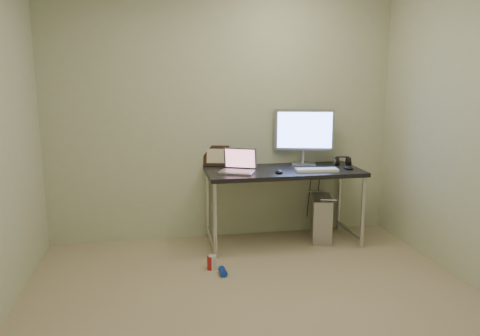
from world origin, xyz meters
name	(u,v)px	position (x,y,z in m)	size (l,w,h in m)	color
floor	(262,317)	(0.00, 0.00, 0.00)	(3.50, 3.50, 0.00)	tan
wall_back	(223,116)	(0.00, 1.75, 1.25)	(3.50, 0.02, 2.50)	beige
desk	(283,178)	(0.54, 1.42, 0.67)	(1.51, 0.66, 0.75)	black
tower_computer	(322,218)	(0.96, 1.44, 0.22)	(0.30, 0.46, 0.47)	#B3B3B8
cable_a	(309,195)	(0.91, 1.70, 0.40)	(0.01, 0.01, 0.70)	black
cable_b	(318,197)	(1.00, 1.68, 0.38)	(0.01, 0.01, 0.72)	black
can_red	(211,263)	(-0.25, 0.88, 0.06)	(0.07, 0.07, 0.12)	#AD1A1A
can_white	(212,262)	(-0.24, 0.88, 0.06)	(0.07, 0.07, 0.13)	silver
can_blue	(223,272)	(-0.17, 0.75, 0.03)	(0.06, 0.06, 0.11)	#1137B0
laptop	(238,167)	(0.08, 1.38, 0.80)	(0.40, 0.37, 0.22)	#B0B0B7
monitor	(304,133)	(0.81, 1.63, 1.08)	(0.60, 0.23, 0.57)	#B0B0B7
keyboard	(317,170)	(0.83, 1.28, 0.76)	(0.40, 0.13, 0.02)	white
mouse_right	(348,167)	(1.17, 1.32, 0.77)	(0.07, 0.12, 0.04)	black
mouse_left	(279,171)	(0.45, 1.26, 0.77)	(0.07, 0.11, 0.04)	black
headphones	(342,162)	(1.20, 1.54, 0.78)	(0.18, 0.11, 0.11)	black
picture_frame	(216,156)	(-0.08, 1.73, 0.85)	(0.26, 0.03, 0.21)	black
webcam	(236,156)	(0.12, 1.71, 0.85)	(0.05, 0.04, 0.13)	silver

